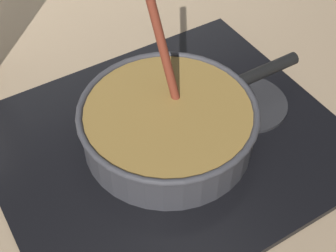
# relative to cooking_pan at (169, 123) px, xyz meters

# --- Properties ---
(ground) EXTENTS (2.40, 1.60, 0.04)m
(ground) POSITION_rel_cooking_pan_xyz_m (-0.13, -0.13, -0.07)
(ground) COLOR #9E8466
(hob_plate) EXTENTS (0.56, 0.48, 0.01)m
(hob_plate) POSITION_rel_cooking_pan_xyz_m (-0.00, -0.00, -0.05)
(hob_plate) COLOR black
(hob_plate) RESTS_ON ground
(burner_ring) EXTENTS (0.20, 0.20, 0.01)m
(burner_ring) POSITION_rel_cooking_pan_xyz_m (-0.00, -0.00, -0.04)
(burner_ring) COLOR #592D0C
(burner_ring) RESTS_ON hob_plate
(spare_burner) EXTENTS (0.14, 0.14, 0.01)m
(spare_burner) POSITION_rel_cooking_pan_xyz_m (0.16, -0.00, -0.04)
(spare_burner) COLOR #262628
(spare_burner) RESTS_ON hob_plate
(cooking_pan) EXTENTS (0.40, 0.29, 0.28)m
(cooking_pan) POSITION_rel_cooking_pan_xyz_m (0.00, 0.00, 0.00)
(cooking_pan) COLOR #38383D
(cooking_pan) RESTS_ON hob_plate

